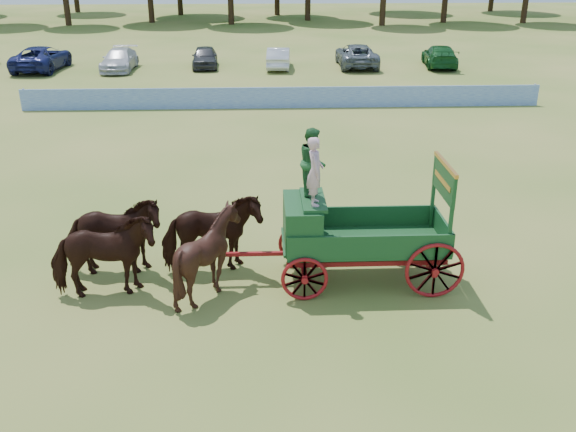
{
  "coord_description": "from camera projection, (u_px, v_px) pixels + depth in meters",
  "views": [
    {
      "loc": [
        -2.18,
        -13.9,
        7.61
      ],
      "look_at": [
        -1.52,
        0.96,
        1.3
      ],
      "focal_mm": 40.0,
      "sensor_mm": 36.0,
      "label": 1
    }
  ],
  "objects": [
    {
      "name": "farm_dray",
      "position": [
        334.0,
        217.0,
        15.16
      ],
      "size": [
        6.0,
        2.0,
        3.75
      ],
      "color": "maroon",
      "rests_on": "ground"
    },
    {
      "name": "ground",
      "position": [
        351.0,
        278.0,
        15.84
      ],
      "size": [
        160.0,
        160.0,
        0.0
      ],
      "primitive_type": "plane",
      "color": "olive",
      "rests_on": "ground"
    },
    {
      "name": "horse_wheel_left",
      "position": [
        208.0,
        254.0,
        14.75
      ],
      "size": [
        2.2,
        2.04,
        2.06
      ],
      "primitive_type": "imported",
      "rotation": [
        0.0,
        0.0,
        1.8
      ],
      "color": "black",
      "rests_on": "ground"
    },
    {
      "name": "sponsor_banner",
      "position": [
        283.0,
        98.0,
        32.15
      ],
      "size": [
        26.0,
        0.08,
        1.05
      ],
      "primitive_type": "cube",
      "color": "#2046AF",
      "rests_on": "ground"
    },
    {
      "name": "parked_cars",
      "position": [
        164.0,
        57.0,
        42.35
      ],
      "size": [
        38.12,
        6.04,
        1.64
      ],
      "color": "silver",
      "rests_on": "ground"
    },
    {
      "name": "horse_wheel_right",
      "position": [
        211.0,
        235.0,
        15.77
      ],
      "size": [
        2.6,
        1.55,
        2.06
      ],
      "primitive_type": "imported",
      "rotation": [
        0.0,
        0.0,
        1.76
      ],
      "color": "black",
      "rests_on": "ground"
    },
    {
      "name": "horse_lead_right",
      "position": [
        113.0,
        236.0,
        15.67
      ],
      "size": [
        2.49,
        1.25,
        2.06
      ],
      "primitive_type": "imported",
      "rotation": [
        0.0,
        0.0,
        1.63
      ],
      "color": "black",
      "rests_on": "ground"
    },
    {
      "name": "horse_lead_left",
      "position": [
        103.0,
        257.0,
        14.66
      ],
      "size": [
        2.57,
        1.44,
        2.06
      ],
      "primitive_type": "imported",
      "rotation": [
        0.0,
        0.0,
        1.71
      ],
      "color": "black",
      "rests_on": "ground"
    }
  ]
}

